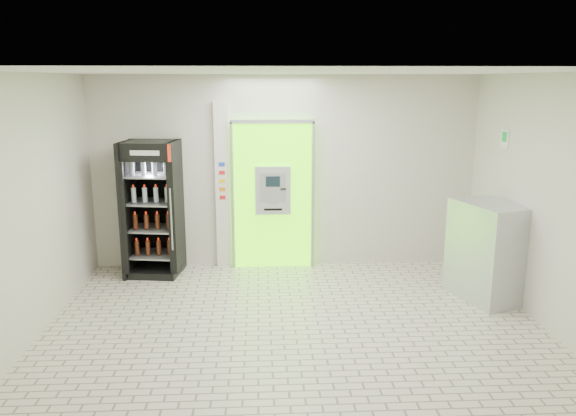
{
  "coord_description": "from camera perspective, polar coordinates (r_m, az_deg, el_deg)",
  "views": [
    {
      "loc": [
        -0.41,
        -6.18,
        2.91
      ],
      "look_at": [
        -0.02,
        1.2,
        1.22
      ],
      "focal_mm": 35.0,
      "sensor_mm": 36.0,
      "label": 1
    }
  ],
  "objects": [
    {
      "name": "beverage_cooler",
      "position": [
        8.71,
        -13.57,
        -0.31
      ],
      "size": [
        0.86,
        0.8,
        2.04
      ],
      "rotation": [
        0.0,
        0.0,
        -0.14
      ],
      "color": "black",
      "rests_on": "ground"
    },
    {
      "name": "exit_sign",
      "position": [
        8.35,
        21.18,
        6.58
      ],
      "size": [
        0.02,
        0.22,
        0.26
      ],
      "color": "white",
      "rests_on": "room_shell"
    },
    {
      "name": "ground",
      "position": [
        6.85,
        0.73,
        -12.3
      ],
      "size": [
        6.0,
        6.0,
        0.0
      ],
      "primitive_type": "plane",
      "color": "beige",
      "rests_on": "ground"
    },
    {
      "name": "steel_cabinet",
      "position": [
        8.03,
        19.66,
        -4.16
      ],
      "size": [
        0.95,
        1.15,
        1.33
      ],
      "rotation": [
        0.0,
        0.0,
        0.31
      ],
      "color": "#B7B9BF",
      "rests_on": "ground"
    },
    {
      "name": "pillar",
      "position": [
        8.8,
        -6.66,
        2.23
      ],
      "size": [
        0.22,
        0.11,
        2.6
      ],
      "color": "silver",
      "rests_on": "ground"
    },
    {
      "name": "room_shell",
      "position": [
        6.29,
        0.78,
        3.07
      ],
      "size": [
        6.0,
        6.0,
        6.0
      ],
      "color": "beige",
      "rests_on": "ground"
    },
    {
      "name": "atm_assembly",
      "position": [
        8.77,
        -1.57,
        1.42
      ],
      "size": [
        1.3,
        0.24,
        2.33
      ],
      "color": "#5CFF02",
      "rests_on": "ground"
    }
  ]
}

